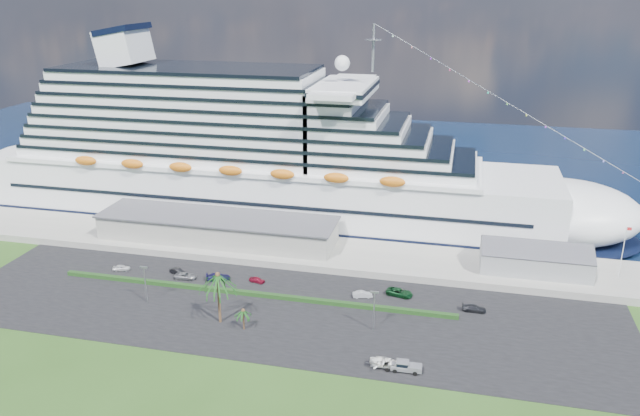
% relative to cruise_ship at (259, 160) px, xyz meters
% --- Properties ---
extents(ground, '(420.00, 420.00, 0.00)m').
position_rel_cruise_ship_xyz_m(ground, '(21.53, -64.00, -16.69)').
color(ground, '#254617').
rests_on(ground, ground).
extents(asphalt_lot, '(140.00, 38.00, 0.12)m').
position_rel_cruise_ship_xyz_m(asphalt_lot, '(21.53, -53.00, -16.63)').
color(asphalt_lot, black).
rests_on(asphalt_lot, ground).
extents(wharf, '(240.00, 20.00, 1.80)m').
position_rel_cruise_ship_xyz_m(wharf, '(21.53, -24.00, -15.79)').
color(wharf, gray).
rests_on(wharf, ground).
extents(water, '(420.00, 160.00, 0.02)m').
position_rel_cruise_ship_xyz_m(water, '(21.53, 66.00, -16.68)').
color(water, black).
rests_on(water, ground).
extents(cruise_ship, '(191.00, 38.00, 54.00)m').
position_rel_cruise_ship_xyz_m(cruise_ship, '(0.00, 0.00, 0.00)').
color(cruise_ship, silver).
rests_on(cruise_ship, ground).
extents(terminal_building, '(61.00, 15.00, 6.30)m').
position_rel_cruise_ship_xyz_m(terminal_building, '(-3.47, -24.00, -11.68)').
color(terminal_building, gray).
rests_on(terminal_building, wharf).
extents(port_shed, '(24.00, 12.31, 7.37)m').
position_rel_cruise_ship_xyz_m(port_shed, '(73.53, -24.00, -12.30)').
color(port_shed, gray).
rests_on(port_shed, wharf).
extents(flagpole, '(1.08, 0.16, 12.00)m').
position_rel_cruise_ship_xyz_m(flagpole, '(91.57, -24.00, -8.43)').
color(flagpole, silver).
rests_on(flagpole, wharf).
extents(hedge, '(88.00, 1.10, 0.90)m').
position_rel_cruise_ship_xyz_m(hedge, '(13.53, -48.00, -16.12)').
color(hedge, black).
rests_on(hedge, asphalt_lot).
extents(lamp_post_left, '(1.60, 0.35, 8.27)m').
position_rel_cruise_ship_xyz_m(lamp_post_left, '(-6.47, -56.00, -11.35)').
color(lamp_post_left, gray).
rests_on(lamp_post_left, asphalt_lot).
extents(lamp_post_right, '(1.60, 0.35, 8.27)m').
position_rel_cruise_ship_xyz_m(lamp_post_right, '(41.53, -56.00, -11.35)').
color(lamp_post_right, gray).
rests_on(lamp_post_right, asphalt_lot).
extents(palm_tall, '(8.82, 8.82, 11.13)m').
position_rel_cruise_ship_xyz_m(palm_tall, '(11.53, -60.00, -7.49)').
color(palm_tall, '#47301E').
rests_on(palm_tall, ground).
extents(palm_short, '(3.53, 3.53, 4.56)m').
position_rel_cruise_ship_xyz_m(palm_short, '(17.03, -61.50, -13.03)').
color(palm_short, '#47301E').
rests_on(palm_short, ground).
extents(parked_car_0, '(4.21, 2.47, 1.35)m').
position_rel_cruise_ship_xyz_m(parked_car_0, '(-19.81, -43.22, -15.90)').
color(parked_car_0, silver).
rests_on(parked_car_0, asphalt_lot).
extents(parked_car_1, '(4.37, 2.69, 1.36)m').
position_rel_cruise_ship_xyz_m(parked_car_1, '(-6.12, -41.96, -15.90)').
color(parked_car_1, black).
rests_on(parked_car_1, asphalt_lot).
extents(parked_car_2, '(5.12, 2.63, 1.38)m').
position_rel_cruise_ship_xyz_m(parked_car_2, '(-3.38, -43.80, -15.88)').
color(parked_car_2, gray).
rests_on(parked_car_2, asphalt_lot).
extents(parked_car_3, '(5.76, 3.93, 1.55)m').
position_rel_cruise_ship_xyz_m(parked_car_3, '(4.03, -42.60, -15.80)').
color(parked_car_3, '#181549').
rests_on(parked_car_3, asphalt_lot).
extents(parked_car_4, '(3.81, 2.13, 1.23)m').
position_rel_cruise_ship_xyz_m(parked_car_4, '(13.01, -41.77, -15.96)').
color(parked_car_4, maroon).
rests_on(parked_car_4, asphalt_lot).
extents(parked_car_5, '(4.42, 2.63, 1.38)m').
position_rel_cruise_ship_xyz_m(parked_car_5, '(37.24, -43.34, -15.89)').
color(parked_car_5, silver).
rests_on(parked_car_5, asphalt_lot).
extents(parked_car_6, '(6.13, 3.77, 1.59)m').
position_rel_cruise_ship_xyz_m(parked_car_6, '(44.85, -40.80, -15.78)').
color(parked_car_6, '#0E3819').
rests_on(parked_car_6, asphalt_lot).
extents(parked_car_7, '(4.85, 1.99, 1.41)m').
position_rel_cruise_ship_xyz_m(parked_car_7, '(60.45, -44.11, -15.87)').
color(parked_car_7, '#222328').
rests_on(parked_car_7, asphalt_lot).
extents(pickup_truck, '(5.40, 2.16, 1.89)m').
position_rel_cruise_ship_xyz_m(pickup_truck, '(49.05, -68.38, -15.54)').
color(pickup_truck, black).
rests_on(pickup_truck, asphalt_lot).
extents(boat_trailer, '(6.29, 4.07, 1.81)m').
position_rel_cruise_ship_xyz_m(boat_trailer, '(45.50, -68.27, -15.38)').
color(boat_trailer, gray).
rests_on(boat_trailer, asphalt_lot).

